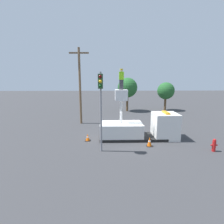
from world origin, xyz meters
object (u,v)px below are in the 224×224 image
object	(u,v)px
bucket_truck	(140,128)
worker	(121,79)
traffic_cone_curbside	(149,142)
traffic_cone_rear	(88,138)
utility_pole	(80,84)
tree_right_bg	(127,88)
tree_left_bg	(166,91)
traffic_light_pole	(101,97)
fire_hydrant	(214,145)

from	to	relation	value
bucket_truck	worker	size ratio (longest dim) A/B	3.95
bucket_truck	traffic_cone_curbside	xyz separation A→B (m)	(0.42, -1.88, -0.59)
traffic_cone_rear	utility_pole	xyz separation A→B (m)	(-1.42, 6.00, 4.41)
tree_right_bg	utility_pole	size ratio (longest dim) A/B	0.62
tree_left_bg	tree_right_bg	size ratio (longest dim) A/B	0.86
worker	traffic_light_pole	distance (m)	3.51
worker	tree_right_bg	world-z (taller)	worker
tree_left_bg	worker	bearing A→B (deg)	-121.85
tree_left_bg	utility_pole	distance (m)	15.30
worker	traffic_cone_curbside	xyz separation A→B (m)	(2.14, -1.88, -4.90)
tree_left_bg	utility_pole	bearing A→B (deg)	-147.50
traffic_cone_curbside	utility_pole	world-z (taller)	utility_pole
traffic_light_pole	fire_hydrant	world-z (taller)	traffic_light_pole
worker	bucket_truck	bearing A→B (deg)	0.00
fire_hydrant	tree_left_bg	world-z (taller)	tree_left_bg
tree_left_bg	utility_pole	size ratio (longest dim) A/B	0.54
bucket_truck	tree_right_bg	distance (m)	13.54
tree_left_bg	traffic_light_pole	bearing A→B (deg)	-121.58
fire_hydrant	traffic_cone_curbside	bearing A→B (deg)	166.14
worker	traffic_cone_curbside	size ratio (longest dim) A/B	2.30
bucket_truck	utility_pole	bearing A→B (deg)	137.77
fire_hydrant	tree_right_bg	size ratio (longest dim) A/B	0.18
worker	traffic_cone_rear	xyz separation A→B (m)	(-2.92, -0.50, -4.98)
tree_left_bg	fire_hydrant	bearing A→B (deg)	-96.23
fire_hydrant	traffic_cone_rear	bearing A→B (deg)	165.41
bucket_truck	traffic_light_pole	xyz separation A→B (m)	(-3.39, -2.85, 3.13)
fire_hydrant	worker	bearing A→B (deg)	155.85
tree_right_bg	traffic_light_pole	bearing A→B (deg)	-103.09
fire_hydrant	traffic_cone_rear	distance (m)	9.93
fire_hydrant	traffic_cone_curbside	size ratio (longest dim) A/B	1.28
bucket_truck	tree_right_bg	xyz separation A→B (m)	(0.35, 13.23, 2.86)
worker	tree_right_bg	distance (m)	13.47
traffic_cone_rear	tree_left_bg	size ratio (longest dim) A/B	0.13
traffic_cone_rear	fire_hydrant	bearing A→B (deg)	-14.59
traffic_cone_rear	utility_pole	distance (m)	7.58
tree_left_bg	tree_right_bg	bearing A→B (deg)	-175.88
worker	fire_hydrant	world-z (taller)	worker
tree_right_bg	utility_pole	bearing A→B (deg)	-129.73
fire_hydrant	traffic_cone_rear	size ratio (longest dim) A/B	1.63
worker	tree_right_bg	bearing A→B (deg)	81.09
traffic_cone_curbside	fire_hydrant	bearing A→B (deg)	-13.86
fire_hydrant	tree_left_bg	bearing A→B (deg)	83.77
tree_left_bg	bucket_truck	bearing A→B (deg)	-116.36
tree_right_bg	utility_pole	distance (m)	10.08
traffic_cone_rear	worker	bearing A→B (deg)	9.67
worker	utility_pole	size ratio (longest dim) A/B	0.20
utility_pole	bucket_truck	bearing A→B (deg)	-42.23
utility_pole	tree_left_bg	bearing A→B (deg)	32.50
traffic_cone_curbside	tree_left_bg	size ratio (longest dim) A/B	0.16
worker	fire_hydrant	distance (m)	8.75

